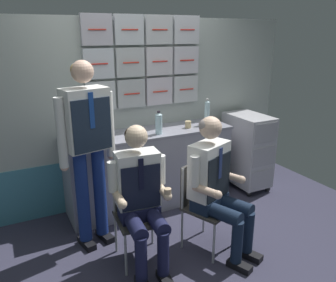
% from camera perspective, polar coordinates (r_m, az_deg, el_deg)
% --- Properties ---
extents(ground, '(4.80, 4.80, 0.04)m').
position_cam_1_polar(ground, '(3.41, 3.72, -18.53)').
color(ground, '#333245').
extents(galley_bulkhead, '(4.20, 0.14, 2.17)m').
position_cam_1_polar(galley_bulkhead, '(4.09, -5.67, 5.14)').
color(galley_bulkhead, '#A9B3AC').
rests_on(galley_bulkhead, ground).
extents(galley_counter, '(1.97, 0.53, 0.91)m').
position_cam_1_polar(galley_counter, '(4.06, -2.99, -4.58)').
color(galley_counter, '#9898A7').
rests_on(galley_counter, ground).
extents(service_trolley, '(0.40, 0.65, 0.98)m').
position_cam_1_polar(service_trolley, '(4.61, 13.01, -1.34)').
color(service_trolley, black).
rests_on(service_trolley, ground).
extents(folding_chair_left, '(0.44, 0.44, 0.82)m').
position_cam_1_polar(folding_chair_left, '(3.16, -5.35, -10.46)').
color(folding_chair_left, '#A8AAAF').
rests_on(folding_chair_left, ground).
extents(crew_member_left, '(0.51, 0.65, 1.26)m').
position_cam_1_polar(crew_member_left, '(2.94, -4.57, -8.55)').
color(crew_member_left, black).
rests_on(crew_member_left, ground).
extents(folding_chair_right, '(0.52, 0.52, 0.82)m').
position_cam_1_polar(folding_chair_right, '(3.31, 5.51, -9.16)').
color(folding_chair_right, '#A8AAAF').
rests_on(folding_chair_right, ground).
extents(crew_member_right, '(0.58, 0.72, 1.29)m').
position_cam_1_polar(crew_member_right, '(3.14, 7.95, -6.52)').
color(crew_member_right, black).
rests_on(crew_member_right, ground).
extents(crew_member_standing, '(0.54, 0.33, 1.77)m').
position_cam_1_polar(crew_member_standing, '(3.18, -13.24, 0.41)').
color(crew_member_standing, black).
rests_on(crew_member_standing, ground).
extents(water_bottle_blue_cap, '(0.08, 0.08, 0.25)m').
position_cam_1_polar(water_bottle_blue_cap, '(3.67, -15.30, 1.84)').
color(water_bottle_blue_cap, silver).
rests_on(water_bottle_blue_cap, galley_counter).
extents(sparkling_bottle_green, '(0.06, 0.06, 0.32)m').
position_cam_1_polar(sparkling_bottle_green, '(4.20, 6.50, 4.76)').
color(sparkling_bottle_green, silver).
rests_on(sparkling_bottle_green, galley_counter).
extents(water_bottle_short, '(0.08, 0.08, 0.26)m').
position_cam_1_polar(water_bottle_short, '(3.78, -1.55, 2.98)').
color(water_bottle_short, silver).
rests_on(water_bottle_short, galley_counter).
extents(coffee_cup_white, '(0.06, 0.06, 0.08)m').
position_cam_1_polar(coffee_cup_white, '(3.89, -5.32, 2.12)').
color(coffee_cup_white, silver).
rests_on(coffee_cup_white, galley_counter).
extents(paper_cup_tan, '(0.07, 0.07, 0.08)m').
position_cam_1_polar(paper_cup_tan, '(4.05, 3.36, 2.79)').
color(paper_cup_tan, tan).
rests_on(paper_cup_tan, galley_counter).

